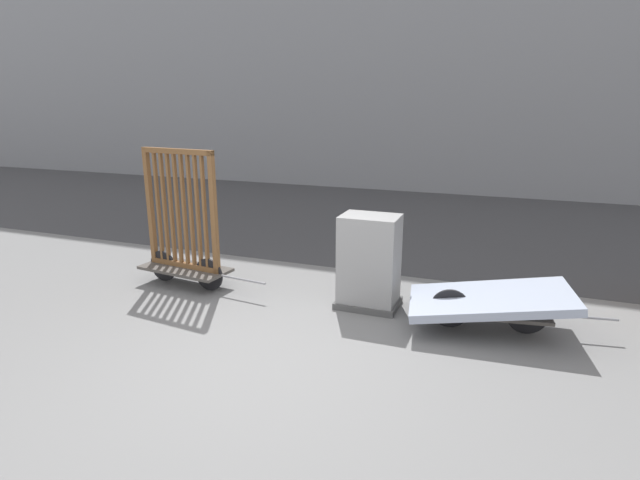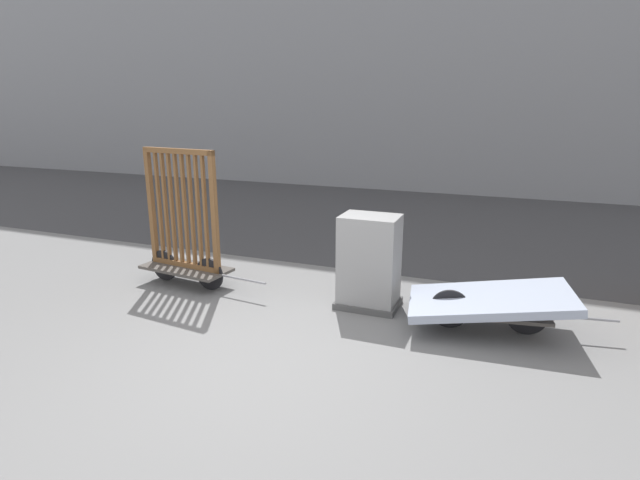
# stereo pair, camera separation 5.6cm
# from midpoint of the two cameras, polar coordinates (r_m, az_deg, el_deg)

# --- Properties ---
(ground_plane) EXTENTS (60.00, 60.00, 0.00)m
(ground_plane) POSITION_cam_midpoint_polar(r_m,az_deg,el_deg) (5.14, -6.35, -13.75)
(ground_plane) COLOR slate
(road_strip) EXTENTS (56.00, 7.43, 0.01)m
(road_strip) POSITION_cam_midpoint_polar(r_m,az_deg,el_deg) (11.22, 9.92, 2.29)
(road_strip) COLOR #424244
(road_strip) RESTS_ON ground_plane
(bike_cart_with_bedframe) EXTENTS (2.01, 0.70, 1.92)m
(bike_cart_with_bedframe) POSITION_cam_midpoint_polar(r_m,az_deg,el_deg) (7.16, -15.04, 0.26)
(bike_cart_with_bedframe) COLOR #4C4742
(bike_cart_with_bedframe) RESTS_ON ground_plane
(bike_cart_with_mattress) EXTENTS (2.27, 1.25, 0.54)m
(bike_cart_with_mattress) POSITION_cam_midpoint_polar(r_m,az_deg,el_deg) (5.94, 19.03, -6.74)
(bike_cart_with_mattress) COLOR #4C4742
(bike_cart_with_mattress) RESTS_ON ground_plane
(utility_cabinet) EXTENTS (0.77, 0.58, 1.18)m
(utility_cabinet) POSITION_cam_midpoint_polar(r_m,az_deg,el_deg) (6.25, 5.90, -2.87)
(utility_cabinet) COLOR #4C4C4C
(utility_cabinet) RESTS_ON ground_plane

